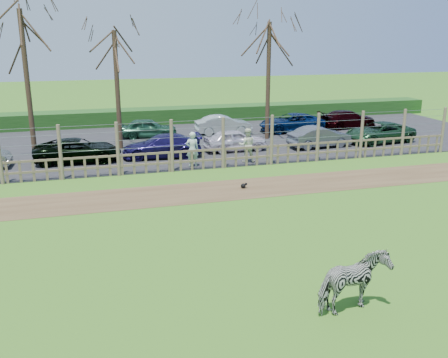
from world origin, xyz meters
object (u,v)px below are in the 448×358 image
object	(u,v)px
visitor_b	(247,145)
car_10	(148,128)
zebra	(354,283)
visitor_a	(192,149)
tree_mid	(116,62)
car_6	(379,132)
tree_right	(269,53)
crow	(244,186)
car_13	(348,119)
car_5	(320,137)
car_4	(235,140)
car_3	(162,146)
tree_left	(24,48)
car_12	(292,123)
car_11	(223,125)
car_2	(78,150)

from	to	relation	value
visitor_b	car_10	world-z (taller)	visitor_b
zebra	visitor_a	world-z (taller)	visitor_a
tree_mid	car_6	size ratio (longest dim) A/B	1.58
tree_right	car_10	size ratio (longest dim) A/B	2.09
visitor_a	crow	size ratio (longest dim) A/B	6.03
tree_mid	visitor_b	xyz separation A→B (m)	(5.95, -4.79, -3.96)
tree_mid	car_13	bearing A→B (deg)	9.17
visitor_b	crow	distance (m)	4.50
car_5	car_4	bearing A→B (deg)	79.59
car_5	car_10	xyz separation A→B (m)	(-9.10, 5.42, 0.00)
crow	car_5	xyz separation A→B (m)	(6.59, 6.30, 0.53)
visitor_b	car_4	world-z (taller)	visitor_b
car_3	car_10	xyz separation A→B (m)	(-0.02, 5.39, 0.00)
zebra	car_4	bearing A→B (deg)	-21.19
tree_left	car_10	world-z (taller)	tree_left
visitor_b	car_12	distance (m)	8.89
car_3	car_5	bearing A→B (deg)	94.12
car_3	car_10	distance (m)	5.39
visitor_a	crow	world-z (taller)	visitor_a
tree_left	tree_right	xyz separation A→B (m)	(13.50, 1.50, -0.37)
tree_right	car_11	world-z (taller)	tree_right
car_5	car_10	distance (m)	10.59
tree_left	zebra	bearing A→B (deg)	-64.92
car_3	car_11	bearing A→B (deg)	141.92
tree_left	car_10	distance (m)	8.97
visitor_a	tree_mid	bearing A→B (deg)	-56.28
tree_left	visitor_a	world-z (taller)	tree_left
visitor_a	car_11	distance (m)	8.45
car_3	visitor_b	bearing A→B (deg)	65.84
visitor_a	car_11	bearing A→B (deg)	-114.36
tree_mid	car_2	distance (m)	5.40
crow	car_5	bearing A→B (deg)	43.68
crow	car_12	xyz separation A→B (m)	(6.95, 11.19, 0.53)
tree_mid	car_3	size ratio (longest dim) A/B	1.65
car_4	car_5	world-z (taller)	same
tree_right	car_10	bearing A→B (deg)	162.17
zebra	car_5	xyz separation A→B (m)	(7.13, 16.30, -0.10)
tree_left	car_3	size ratio (longest dim) A/B	1.90
tree_left	car_2	xyz separation A→B (m)	(2.19, -1.45, -4.98)
car_4	car_5	bearing A→B (deg)	-97.90
visitor_b	car_2	world-z (taller)	visitor_b
visitor_b	car_5	xyz separation A→B (m)	(5.08, 2.14, -0.26)
zebra	car_3	xyz separation A→B (m)	(-1.95, 16.34, -0.10)
car_6	crow	bearing A→B (deg)	-65.96
car_13	crow	bearing A→B (deg)	129.59
crow	car_11	world-z (taller)	car_11
zebra	car_6	world-z (taller)	zebra
tree_mid	car_12	bearing A→B (deg)	11.13
tree_right	car_6	bearing A→B (deg)	-25.32
visitor_b	car_10	xyz separation A→B (m)	(-4.02, 7.56, -0.26)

